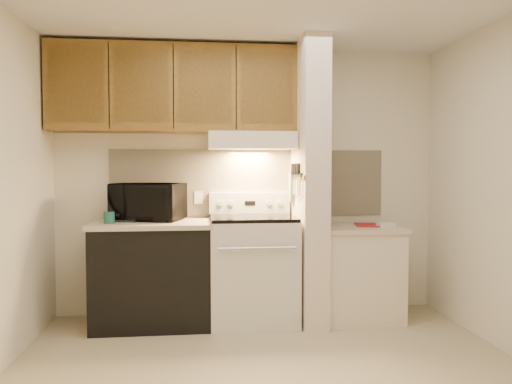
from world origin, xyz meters
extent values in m
plane|color=#BFB38F|center=(0.00, 0.00, 0.00)|extent=(3.60, 3.60, 0.00)
cube|color=silver|center=(0.00, 1.50, 1.25)|extent=(3.60, 2.50, 0.02)
cube|color=beige|center=(0.00, 1.49, 1.24)|extent=(2.60, 0.02, 0.63)
cube|color=silver|center=(0.00, 1.16, 0.46)|extent=(0.76, 0.65, 0.92)
cube|color=black|center=(0.00, 0.84, 0.50)|extent=(0.50, 0.01, 0.30)
cylinder|color=silver|center=(0.00, 0.80, 0.72)|extent=(0.65, 0.02, 0.02)
cube|color=black|center=(0.00, 1.16, 0.94)|extent=(0.74, 0.64, 0.03)
cube|color=silver|center=(0.00, 1.44, 1.05)|extent=(0.76, 0.08, 0.20)
cube|color=black|center=(0.00, 1.40, 1.05)|extent=(0.10, 0.01, 0.04)
cylinder|color=silver|center=(-0.28, 1.40, 1.05)|extent=(0.05, 0.02, 0.05)
cylinder|color=silver|center=(-0.18, 1.40, 1.05)|extent=(0.05, 0.02, 0.05)
cylinder|color=silver|center=(0.18, 1.40, 1.05)|extent=(0.05, 0.02, 0.05)
cylinder|color=silver|center=(0.28, 1.40, 1.05)|extent=(0.05, 0.02, 0.05)
cube|color=black|center=(-0.88, 1.17, 0.43)|extent=(1.00, 0.63, 0.87)
cube|color=beige|center=(-0.88, 1.17, 0.89)|extent=(1.04, 0.67, 0.04)
cube|color=black|center=(-1.13, 1.17, 0.92)|extent=(0.24, 0.12, 0.02)
cylinder|color=#1E6051|center=(-1.23, 1.06, 0.96)|extent=(0.11, 0.11, 0.10)
cube|color=silver|center=(-0.48, 1.48, 1.10)|extent=(0.08, 0.01, 0.12)
imported|color=black|center=(-0.93, 1.31, 1.08)|extent=(0.69, 0.56, 0.33)
cube|color=silver|center=(0.51, 1.15, 1.25)|extent=(0.22, 0.70, 2.50)
cube|color=brown|center=(0.39, 1.15, 1.30)|extent=(0.01, 0.70, 0.04)
cube|color=black|center=(0.39, 1.10, 1.32)|extent=(0.02, 0.42, 0.04)
cube|color=silver|center=(0.38, 0.93, 1.22)|extent=(0.01, 0.03, 0.16)
cylinder|color=black|center=(0.38, 0.95, 1.37)|extent=(0.02, 0.02, 0.10)
cube|color=silver|center=(0.38, 1.01, 1.21)|extent=(0.01, 0.04, 0.18)
cylinder|color=black|center=(0.38, 1.01, 1.37)|extent=(0.02, 0.02, 0.10)
cube|color=silver|center=(0.38, 1.11, 1.20)|extent=(0.01, 0.04, 0.20)
cylinder|color=black|center=(0.38, 1.10, 1.37)|extent=(0.02, 0.02, 0.10)
cube|color=silver|center=(0.38, 1.17, 1.22)|extent=(0.01, 0.04, 0.16)
cylinder|color=black|center=(0.38, 1.19, 1.37)|extent=(0.02, 0.02, 0.10)
cube|color=silver|center=(0.38, 1.25, 1.21)|extent=(0.01, 0.04, 0.18)
cylinder|color=black|center=(0.38, 1.27, 1.37)|extent=(0.02, 0.02, 0.10)
cube|color=gray|center=(0.38, 1.32, 1.20)|extent=(0.03, 0.11, 0.26)
cube|color=silver|center=(0.97, 1.15, 0.40)|extent=(0.70, 0.60, 0.81)
cube|color=beige|center=(0.97, 1.15, 0.83)|extent=(0.74, 0.64, 0.04)
cube|color=#AA1F23|center=(1.07, 1.18, 0.86)|extent=(0.28, 0.34, 0.01)
cube|color=white|center=(1.19, 1.05, 0.87)|extent=(0.16, 0.12, 0.04)
cube|color=silver|center=(0.00, 1.28, 1.62)|extent=(0.78, 0.44, 0.15)
cube|color=silver|center=(0.00, 1.07, 1.58)|extent=(0.78, 0.04, 0.06)
cube|color=brown|center=(-0.69, 1.32, 2.08)|extent=(2.18, 0.33, 0.77)
cube|color=brown|center=(-1.51, 1.17, 2.08)|extent=(0.46, 0.01, 0.63)
cube|color=black|center=(-1.23, 1.16, 2.08)|extent=(0.01, 0.01, 0.73)
cube|color=brown|center=(-0.96, 1.17, 2.08)|extent=(0.46, 0.01, 0.63)
cube|color=black|center=(-0.69, 1.16, 2.08)|extent=(0.01, 0.01, 0.73)
cube|color=brown|center=(-0.42, 1.17, 2.08)|extent=(0.46, 0.01, 0.63)
cube|color=black|center=(-0.14, 1.16, 2.08)|extent=(0.01, 0.01, 0.73)
cube|color=brown|center=(0.13, 1.17, 2.08)|extent=(0.46, 0.01, 0.63)
camera|label=1|loc=(-0.46, -3.24, 1.38)|focal=35.00mm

